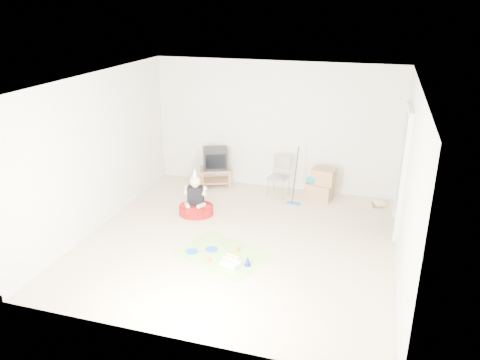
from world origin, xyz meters
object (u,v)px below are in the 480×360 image
(tv_stand, at_px, (216,175))
(folding_chair, at_px, (278,177))
(seated_woman, at_px, (196,204))
(cardboard_boxes, at_px, (321,184))
(crt_tv, at_px, (215,159))
(birthday_cake, at_px, (231,264))

(tv_stand, relative_size, folding_chair, 0.91)
(seated_woman, bearing_deg, tv_stand, 95.03)
(tv_stand, height_order, cardboard_boxes, cardboard_boxes)
(folding_chair, bearing_deg, seated_woman, -134.15)
(crt_tv, bearing_deg, folding_chair, -27.85)
(folding_chair, bearing_deg, cardboard_boxes, 6.23)
(folding_chair, relative_size, cardboard_boxes, 1.30)
(crt_tv, relative_size, cardboard_boxes, 0.79)
(crt_tv, xyz_separation_m, folding_chair, (1.38, -0.14, -0.22))
(seated_woman, bearing_deg, folding_chair, 45.85)
(crt_tv, bearing_deg, tv_stand, 67.83)
(cardboard_boxes, xyz_separation_m, birthday_cake, (-0.93, -2.90, -0.26))
(folding_chair, height_order, cardboard_boxes, folding_chair)
(crt_tv, height_order, seated_woman, seated_woman)
(tv_stand, xyz_separation_m, cardboard_boxes, (2.21, -0.05, 0.06))
(folding_chair, xyz_separation_m, birthday_cake, (-0.10, -2.81, -0.36))
(folding_chair, height_order, birthday_cake, folding_chair)
(folding_chair, bearing_deg, birthday_cake, -92.02)
(crt_tv, xyz_separation_m, seated_woman, (0.13, -1.43, -0.41))
(crt_tv, bearing_deg, seated_woman, -107.14)
(cardboard_boxes, bearing_deg, birthday_cake, -107.78)
(birthday_cake, bearing_deg, seated_woman, 127.15)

